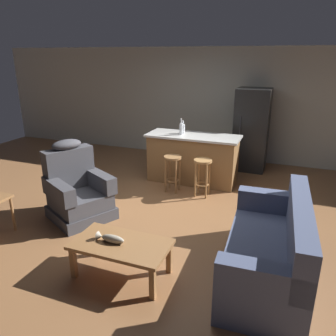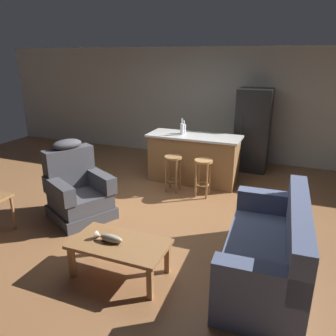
# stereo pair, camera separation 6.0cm
# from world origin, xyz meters

# --- Properties ---
(ground_plane) EXTENTS (12.00, 12.00, 0.00)m
(ground_plane) POSITION_xyz_m (0.00, 0.00, 0.00)
(ground_plane) COLOR brown
(back_wall) EXTENTS (12.00, 0.05, 2.60)m
(back_wall) POSITION_xyz_m (0.00, 3.12, 1.30)
(back_wall) COLOR #B2B2A3
(back_wall) RESTS_ON ground_plane
(coffee_table) EXTENTS (1.10, 0.60, 0.42)m
(coffee_table) POSITION_xyz_m (0.13, -1.80, 0.36)
(coffee_table) COLOR olive
(coffee_table) RESTS_ON ground_plane
(fish_figurine) EXTENTS (0.34, 0.10, 0.10)m
(fish_figurine) POSITION_xyz_m (0.01, -1.82, 0.46)
(fish_figurine) COLOR #4C3823
(fish_figurine) RESTS_ON coffee_table
(couch) EXTENTS (0.93, 1.94, 0.94)m
(couch) POSITION_xyz_m (1.72, -1.21, 0.34)
(couch) COLOR #4C5675
(couch) RESTS_ON ground_plane
(recliner_near_lamp) EXTENTS (1.14, 1.14, 1.20)m
(recliner_near_lamp) POSITION_xyz_m (-1.22, -0.74, 0.42)
(recliner_near_lamp) COLOR #3D3D42
(recliner_near_lamp) RESTS_ON ground_plane
(kitchen_island) EXTENTS (1.80, 0.70, 0.95)m
(kitchen_island) POSITION_xyz_m (0.00, 1.35, 0.48)
(kitchen_island) COLOR olive
(kitchen_island) RESTS_ON ground_plane
(bar_stool_left) EXTENTS (0.32, 0.32, 0.68)m
(bar_stool_left) POSITION_xyz_m (-0.19, 0.72, 0.47)
(bar_stool_left) COLOR olive
(bar_stool_left) RESTS_ON ground_plane
(bar_stool_right) EXTENTS (0.32, 0.32, 0.68)m
(bar_stool_right) POSITION_xyz_m (0.38, 0.72, 0.47)
(bar_stool_right) COLOR #A87A47
(bar_stool_right) RESTS_ON ground_plane
(refrigerator) EXTENTS (0.70, 0.69, 1.76)m
(refrigerator) POSITION_xyz_m (0.95, 2.55, 0.88)
(refrigerator) COLOR black
(refrigerator) RESTS_ON ground_plane
(bottle_tall_green) EXTENTS (0.07, 0.07, 0.31)m
(bottle_tall_green) POSITION_xyz_m (-0.23, 1.30, 1.07)
(bottle_tall_green) COLOR silver
(bottle_tall_green) RESTS_ON kitchen_island
(bottle_short_amber) EXTENTS (0.09, 0.09, 0.25)m
(bottle_short_amber) POSITION_xyz_m (-0.24, 1.43, 1.05)
(bottle_short_amber) COLOR silver
(bottle_short_amber) RESTS_ON kitchen_island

